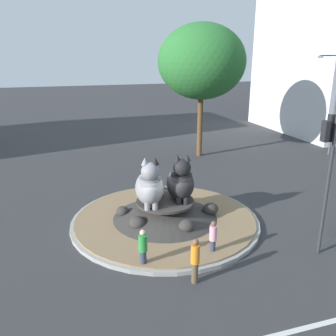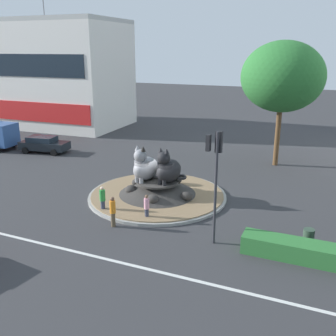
# 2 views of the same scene
# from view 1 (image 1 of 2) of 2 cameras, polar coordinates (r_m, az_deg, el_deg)

# --- Properties ---
(ground_plane) EXTENTS (160.00, 160.00, 0.00)m
(ground_plane) POSITION_cam_1_polar(r_m,az_deg,el_deg) (18.24, -0.46, -8.53)
(ground_plane) COLOR #333335
(roundabout_island) EXTENTS (9.27, 9.27, 1.17)m
(roundabout_island) POSITION_cam_1_polar(r_m,az_deg,el_deg) (18.04, -0.46, -7.21)
(roundabout_island) COLOR gray
(roundabout_island) RESTS_ON ground
(cat_statue_grey) EXTENTS (1.84, 2.48, 2.46)m
(cat_statue_grey) POSITION_cam_1_polar(r_m,az_deg,el_deg) (17.03, -2.89, -2.91)
(cat_statue_grey) COLOR gray
(cat_statue_grey) RESTS_ON roundabout_island
(cat_statue_black) EXTENTS (1.92, 2.50, 2.43)m
(cat_statue_black) POSITION_cam_1_polar(r_m,az_deg,el_deg) (17.61, 2.02, -2.22)
(cat_statue_black) COLOR black
(cat_statue_black) RESTS_ON roundabout_island
(traffic_light_mast) EXTENTS (0.73, 0.52, 5.84)m
(traffic_light_mast) POSITION_cam_1_polar(r_m,az_deg,el_deg) (15.38, 24.03, 1.74)
(traffic_light_mast) COLOR #2D2D33
(traffic_light_mast) RESTS_ON ground
(broadleaf_tree_behind_island) EXTENTS (6.69, 6.69, 10.26)m
(broadleaf_tree_behind_island) POSITION_cam_1_polar(r_m,az_deg,el_deg) (28.63, 5.34, 16.38)
(broadleaf_tree_behind_island) COLOR brown
(broadleaf_tree_behind_island) RESTS_ON ground
(streetlight_arm) EXTENTS (2.68, 0.53, 7.96)m
(streetlight_arm) POSITION_cam_1_polar(r_m,az_deg,el_deg) (31.70, 24.72, 9.99)
(streetlight_arm) COLOR #4C4C51
(streetlight_arm) RESTS_ON ground
(pedestrian_orange_shirt) EXTENTS (0.33, 0.33, 1.78)m
(pedestrian_orange_shirt) POSITION_cam_1_polar(r_m,az_deg,el_deg) (13.47, 4.31, -14.24)
(pedestrian_orange_shirt) COLOR brown
(pedestrian_orange_shirt) RESTS_ON ground
(pedestrian_pink_shirt) EXTENTS (0.31, 0.31, 1.58)m
(pedestrian_pink_shirt) POSITION_cam_1_polar(r_m,az_deg,el_deg) (15.18, 7.12, -10.87)
(pedestrian_pink_shirt) COLOR #33384C
(pedestrian_pink_shirt) RESTS_ON ground
(pedestrian_green_shirt) EXTENTS (0.35, 0.35, 1.67)m
(pedestrian_green_shirt) POSITION_cam_1_polar(r_m,az_deg,el_deg) (14.28, -3.98, -12.55)
(pedestrian_green_shirt) COLOR #33384C
(pedestrian_green_shirt) RESTS_ON ground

